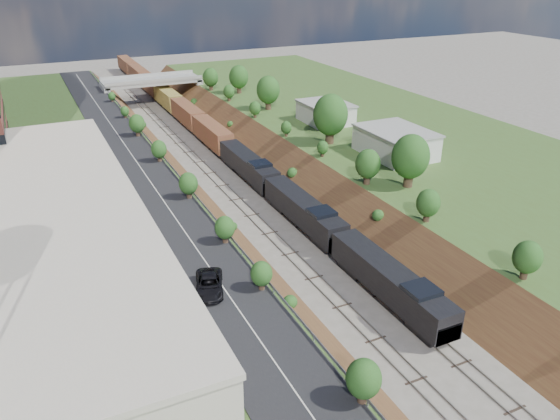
{
  "coord_description": "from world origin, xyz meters",
  "views": [
    {
      "loc": [
        -29.79,
        -16.74,
        34.27
      ],
      "look_at": [
        -3.62,
        38.57,
        6.0
      ],
      "focal_mm": 35.0,
      "sensor_mm": 36.0,
      "label": 1
    }
  ],
  "objects": [
    {
      "name": "platform_left",
      "position": [
        -33.0,
        60.0,
        2.5
      ],
      "size": [
        44.0,
        180.0,
        5.0
      ],
      "primitive_type": "cube",
      "color": "#3F5724",
      "rests_on": "ground"
    },
    {
      "name": "platform_right",
      "position": [
        33.0,
        60.0,
        2.5
      ],
      "size": [
        44.0,
        180.0,
        5.0
      ],
      "primitive_type": "cube",
      "color": "#3F5724",
      "rests_on": "ground"
    },
    {
      "name": "embankment_left",
      "position": [
        -11.0,
        60.0,
        0.0
      ],
      "size": [
        10.0,
        180.0,
        10.0
      ],
      "primitive_type": "cube",
      "rotation": [
        0.0,
        0.79,
        0.0
      ],
      "color": "brown",
      "rests_on": "ground"
    },
    {
      "name": "embankment_right",
      "position": [
        11.0,
        60.0,
        0.0
      ],
      "size": [
        10.0,
        180.0,
        10.0
      ],
      "primitive_type": "cube",
      "rotation": [
        0.0,
        0.79,
        0.0
      ],
      "color": "brown",
      "rests_on": "ground"
    },
    {
      "name": "rail_left_track",
      "position": [
        -2.6,
        60.0,
        0.09
      ],
      "size": [
        1.58,
        180.0,
        0.18
      ],
      "primitive_type": "cube",
      "color": "gray",
      "rests_on": "ground"
    },
    {
      "name": "rail_right_track",
      "position": [
        2.6,
        60.0,
        0.09
      ],
      "size": [
        1.58,
        180.0,
        0.18
      ],
      "primitive_type": "cube",
      "color": "gray",
      "rests_on": "ground"
    },
    {
      "name": "road",
      "position": [
        -15.5,
        60.0,
        5.05
      ],
      "size": [
        8.0,
        180.0,
        0.1
      ],
      "primitive_type": "cube",
      "color": "black",
      "rests_on": "platform_left"
    },
    {
      "name": "guardrail",
      "position": [
        -11.4,
        59.8,
        5.55
      ],
      "size": [
        0.1,
        171.0,
        0.7
      ],
      "color": "#99999E",
      "rests_on": "platform_left"
    },
    {
      "name": "commercial_building",
      "position": [
        -28.0,
        38.0,
        8.51
      ],
      "size": [
        14.3,
        62.3,
        7.0
      ],
      "color": "brown",
      "rests_on": "platform_left"
    },
    {
      "name": "overpass",
      "position": [
        0.0,
        122.0,
        4.92
      ],
      "size": [
        24.5,
        8.3,
        7.4
      ],
      "color": "gray",
      "rests_on": "ground"
    },
    {
      "name": "white_building_near",
      "position": [
        23.5,
        52.0,
        7.0
      ],
      "size": [
        9.0,
        12.0,
        4.0
      ],
      "primitive_type": "cube",
      "color": "silver",
      "rests_on": "platform_right"
    },
    {
      "name": "white_building_far",
      "position": [
        23.0,
        74.0,
        6.8
      ],
      "size": [
        8.0,
        10.0,
        3.6
      ],
      "primitive_type": "cube",
      "color": "silver",
      "rests_on": "platform_right"
    },
    {
      "name": "tree_right_large",
      "position": [
        17.0,
        40.0,
        9.38
      ],
      "size": [
        5.25,
        5.25,
        7.61
      ],
      "color": "#473323",
      "rests_on": "platform_right"
    },
    {
      "name": "tree_left_crest",
      "position": [
        -11.8,
        20.0,
        7.04
      ],
      "size": [
        2.45,
        2.45,
        3.55
      ],
      "color": "#473323",
      "rests_on": "platform_left"
    },
    {
      "name": "freight_train",
      "position": [
        2.6,
        98.43,
        2.71
      ],
      "size": [
        3.21,
        162.98,
        4.75
      ],
      "color": "black",
      "rests_on": "ground"
    },
    {
      "name": "suv",
      "position": [
        -16.93,
        26.33,
        5.88
      ],
      "size": [
        4.22,
        6.15,
        1.56
      ],
      "primitive_type": "imported",
      "rotation": [
        0.0,
        0.0,
        -0.32
      ],
      "color": "black",
      "rests_on": "road"
    }
  ]
}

